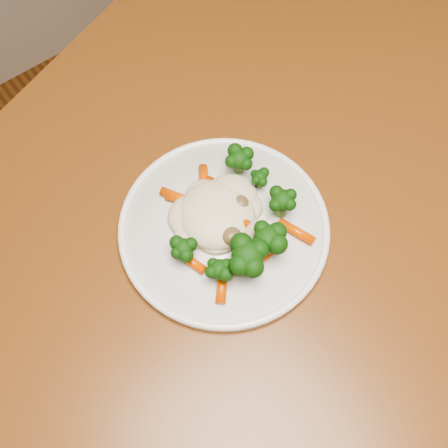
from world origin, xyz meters
The scene contains 3 objects.
dining_table centered at (0.28, 0.33, 0.65)m, with size 1.42×1.17×0.75m.
plate centered at (0.34, 0.39, 0.76)m, with size 0.26×0.26×0.01m, color white.
meal centered at (0.34, 0.38, 0.78)m, with size 0.17×0.18×0.05m.
Camera 1 is at (0.16, 0.15, 1.40)m, focal length 45.00 mm.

